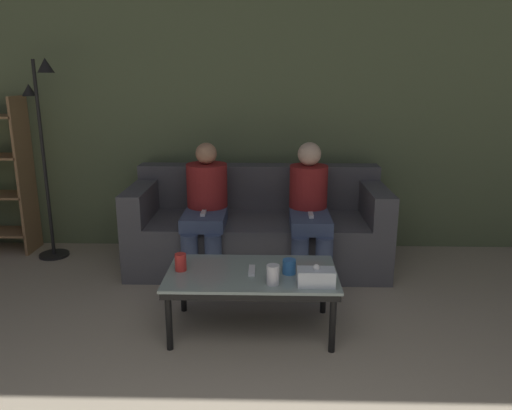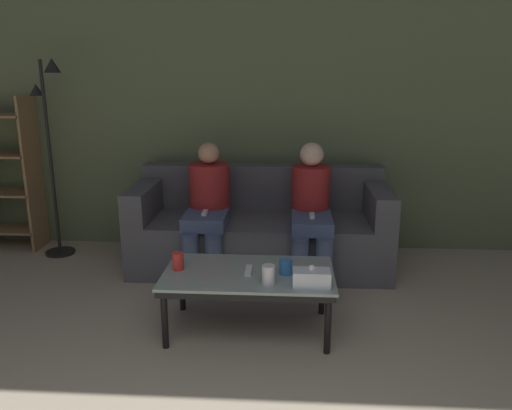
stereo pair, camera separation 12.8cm
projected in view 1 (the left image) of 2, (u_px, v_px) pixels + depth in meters
wall_back at (259, 108)px, 4.52m from camera, size 12.00×0.06×2.60m
couch at (258, 229)px, 4.29m from camera, size 2.12×0.86×0.82m
coffee_table at (252, 278)px, 3.15m from camera, size 1.07×0.61×0.40m
cup_near_left at (181, 262)px, 3.15m from camera, size 0.07×0.07×0.11m
cup_near_right at (289, 267)px, 3.10m from camera, size 0.08×0.08×0.09m
cup_far_center at (273, 275)px, 2.94m from camera, size 0.08×0.08×0.12m
tissue_box at (316, 277)px, 2.93m from camera, size 0.22×0.12×0.13m
game_remote at (252, 270)px, 3.14m from camera, size 0.04×0.15×0.02m
standing_lamp at (44, 139)px, 4.27m from camera, size 0.31×0.26×1.73m
seated_person_left_end at (206, 205)px, 4.02m from camera, size 0.33×0.67×1.07m
seated_person_mid_left at (309, 207)px, 3.97m from camera, size 0.31×0.71×1.08m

